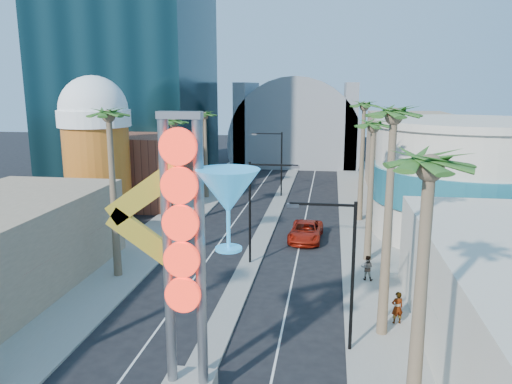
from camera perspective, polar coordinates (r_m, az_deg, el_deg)
name	(u,v)px	position (r m, az deg, el deg)	size (l,w,h in m)	color
sidewalk_west	(186,211)	(55.02, -7.96, -2.19)	(5.00, 100.00, 0.15)	gray
sidewalk_east	(364,218)	(52.93, 12.20, -2.92)	(5.00, 100.00, 0.15)	gray
median	(276,208)	(56.03, 2.28, -1.81)	(1.60, 84.00, 0.15)	gray
brick_filler_west	(138,170)	(59.11, -13.31, 2.49)	(10.00, 10.00, 8.00)	brown
filler_east	(412,155)	(65.42, 17.42, 4.04)	(10.00, 20.00, 10.00)	#91795E
beer_mug	(96,144)	(51.76, -17.82, 5.20)	(7.00, 7.00, 14.50)	#B46A18
turquoise_building	(467,180)	(48.34, 22.93, 1.26)	(16.60, 16.60, 10.60)	beige
canopy	(297,139)	(88.75, 4.75, 6.09)	(22.00, 16.00, 22.00)	slate
neon_sign	(203,241)	(20.66, -6.13, -5.53)	(6.53, 2.60, 12.55)	gray
streetlight_0	(257,203)	(37.48, 0.12, -1.26)	(3.79, 0.25, 8.00)	black
streetlight_1	(277,158)	(61.03, 2.43, 3.93)	(3.79, 0.25, 8.00)	black
streetlight_2	(344,263)	(25.61, 9.98, -7.97)	(3.45, 0.25, 8.00)	black
palm_1	(109,126)	(35.47, -16.44, 7.22)	(2.40, 2.40, 12.70)	brown
palm_2	(174,129)	(48.59, -9.39, 7.15)	(2.40, 2.40, 11.20)	brown
palm_3	(205,120)	(60.09, -5.86, 8.17)	(2.40, 2.40, 11.20)	brown
palm_4	(428,188)	(16.66, 19.10, 0.48)	(2.40, 2.40, 12.20)	brown
palm_5	(393,131)	(26.35, 15.39, 6.72)	(2.40, 2.40, 13.20)	brown
palm_6	(373,135)	(38.36, 13.25, 6.38)	(2.40, 2.40, 11.70)	brown
palm_7	(364,114)	(50.24, 12.24, 8.73)	(2.40, 2.40, 12.70)	brown
red_pickup	(306,231)	(44.68, 5.71, -4.50)	(2.74, 5.93, 1.65)	#A31C0C
pedestrian_a	(397,308)	(30.32, 15.84, -12.59)	(0.70, 0.46, 1.93)	gray
pedestrian_b	(367,268)	(36.14, 12.58, -8.45)	(0.86, 0.67, 1.77)	gray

